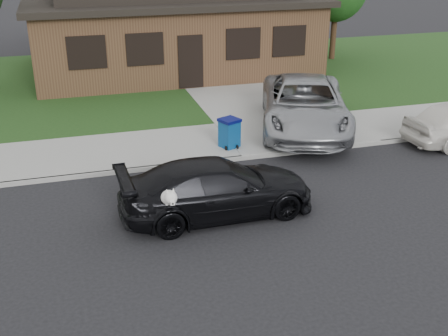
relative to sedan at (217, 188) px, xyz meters
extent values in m
plane|color=black|center=(-2.17, -0.53, -0.66)|extent=(120.00, 120.00, 0.00)
cube|color=gray|center=(-2.17, 4.47, -0.60)|extent=(60.00, 3.00, 0.12)
cube|color=gray|center=(-2.17, 2.97, -0.60)|extent=(60.00, 0.12, 0.12)
cube|color=#193814|center=(-2.17, 12.47, -0.59)|extent=(60.00, 13.00, 0.13)
cube|color=gray|center=(3.83, 9.47, -0.59)|extent=(4.50, 13.00, 0.14)
imported|color=black|center=(0.01, 0.00, 0.00)|extent=(4.59, 1.99, 1.32)
ellipsoid|color=white|center=(-1.26, -0.81, 0.32)|extent=(0.34, 0.40, 0.30)
sphere|color=white|center=(-1.26, -1.04, 0.42)|extent=(0.26, 0.26, 0.26)
cube|color=white|center=(-1.26, -1.17, 0.38)|extent=(0.09, 0.12, 0.08)
sphere|color=black|center=(-1.26, -1.23, 0.38)|extent=(0.04, 0.04, 0.04)
cone|color=white|center=(-1.33, -0.99, 0.56)|extent=(0.11, 0.11, 0.14)
cone|color=white|center=(-1.20, -0.99, 0.56)|extent=(0.11, 0.11, 0.14)
imported|color=#9FA1A5|center=(4.22, 4.65, 0.28)|extent=(4.45, 6.32, 1.60)
cube|color=navy|center=(1.44, 3.79, -0.14)|extent=(0.64, 0.64, 0.79)
cube|color=#060B4C|center=(1.44, 3.79, 0.30)|extent=(0.69, 0.69, 0.09)
cylinder|color=black|center=(1.27, 3.54, -0.48)|extent=(0.09, 0.13, 0.12)
cylinder|color=black|center=(1.62, 3.54, -0.48)|extent=(0.09, 0.13, 0.12)
cube|color=#422B1C|center=(1.83, 14.47, 0.97)|extent=(12.00, 8.00, 3.00)
cube|color=black|center=(1.83, 10.44, 0.57)|extent=(1.00, 0.06, 2.10)
cube|color=black|center=(-2.17, 10.45, 1.17)|extent=(1.30, 0.05, 1.10)
cube|color=black|center=(0.03, 10.45, 1.17)|extent=(1.30, 0.05, 1.10)
cube|color=black|center=(4.03, 10.45, 1.17)|extent=(1.30, 0.05, 1.10)
cube|color=black|center=(6.03, 10.45, 1.17)|extent=(1.30, 0.05, 1.10)
cylinder|color=#332114|center=(9.83, 13.97, 0.48)|extent=(0.28, 0.28, 2.03)
camera|label=1|loc=(-3.09, -11.25, 5.56)|focal=45.00mm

